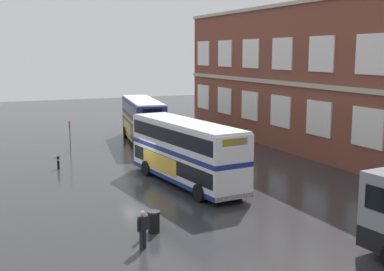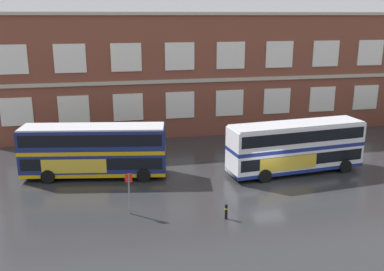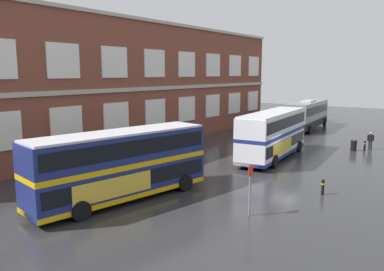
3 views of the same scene
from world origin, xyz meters
TOP-DOWN VIEW (x-y plane):
  - ground_plane at (0.00, 2.00)m, footprint 120.00×120.00m
  - brick_terminal_building at (1.01, 17.98)m, footprint 46.94×8.19m
  - double_decker_near at (-12.68, 4.31)m, footprint 11.27×4.36m
  - double_decker_middle at (2.98, 2.05)m, footprint 11.21×3.74m
  - bus_stand_flag at (-10.49, -2.88)m, footprint 0.44×0.10m
  - safety_bollard_east at (-4.70, -4.82)m, footprint 0.19×0.19m

SIDE VIEW (x-z plane):
  - ground_plane at x=0.00m, z-range 0.00..0.00m
  - safety_bollard_east at x=-4.70m, z-range 0.02..0.97m
  - bus_stand_flag at x=-10.49m, z-range 0.29..2.99m
  - double_decker_near at x=-12.68m, z-range 0.11..4.18m
  - double_decker_middle at x=2.98m, z-range 0.11..4.18m
  - brick_terminal_building at x=1.01m, z-range -0.15..12.35m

